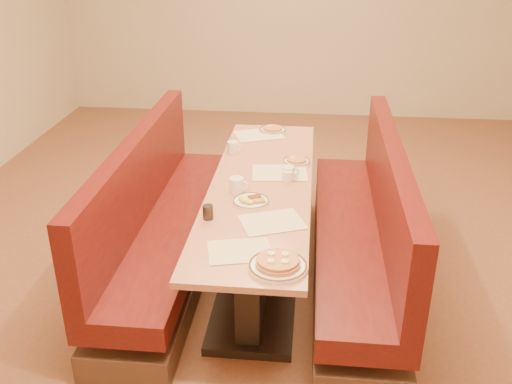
# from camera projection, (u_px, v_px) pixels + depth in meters

# --- Properties ---
(ground) EXTENTS (8.00, 8.00, 0.00)m
(ground) POSITION_uv_depth(u_px,v_px,m) (261.00, 274.00, 4.30)
(ground) COLOR #9E6647
(ground) RESTS_ON ground
(room_envelope) EXTENTS (6.04, 8.04, 2.82)m
(room_envelope) POSITION_uv_depth(u_px,v_px,m) (262.00, 7.00, 3.47)
(room_envelope) COLOR beige
(room_envelope) RESTS_ON ground
(diner_table) EXTENTS (0.70, 2.50, 0.75)m
(diner_table) POSITION_uv_depth(u_px,v_px,m) (261.00, 231.00, 4.14)
(diner_table) COLOR black
(diner_table) RESTS_ON ground
(booth_left) EXTENTS (0.55, 2.50, 1.05)m
(booth_left) POSITION_uv_depth(u_px,v_px,m) (162.00, 227.00, 4.21)
(booth_left) COLOR #4C3326
(booth_left) RESTS_ON ground
(booth_right) EXTENTS (0.55, 2.50, 1.05)m
(booth_right) POSITION_uv_depth(u_px,v_px,m) (363.00, 237.00, 4.08)
(booth_right) COLOR #4C3326
(booth_right) RESTS_ON ground
(placemat_near_left) EXTENTS (0.40, 0.33, 0.00)m
(placemat_near_left) POSITION_uv_depth(u_px,v_px,m) (239.00, 251.00, 3.16)
(placemat_near_left) COLOR #FFF6C7
(placemat_near_left) RESTS_ON diner_table
(placemat_near_right) EXTENTS (0.45, 0.40, 0.00)m
(placemat_near_right) POSITION_uv_depth(u_px,v_px,m) (272.00, 222.00, 3.46)
(placemat_near_right) COLOR #FFF6C7
(placemat_near_right) RESTS_ON diner_table
(placemat_far_left) EXTENTS (0.47, 0.41, 0.00)m
(placemat_far_left) POSITION_uv_depth(u_px,v_px,m) (259.00, 135.00, 4.87)
(placemat_far_left) COLOR #FFF6C7
(placemat_far_left) RESTS_ON diner_table
(placemat_far_right) EXTENTS (0.42, 0.33, 0.00)m
(placemat_far_right) POSITION_uv_depth(u_px,v_px,m) (280.00, 173.00, 4.14)
(placemat_far_right) COLOR #FFF6C7
(placemat_far_right) RESTS_ON diner_table
(pancake_plate) EXTENTS (0.32, 0.32, 0.07)m
(pancake_plate) POSITION_uv_depth(u_px,v_px,m) (278.00, 264.00, 3.00)
(pancake_plate) COLOR white
(pancake_plate) RESTS_ON diner_table
(eggs_plate) EXTENTS (0.24, 0.24, 0.05)m
(eggs_plate) POSITION_uv_depth(u_px,v_px,m) (251.00, 201.00, 3.70)
(eggs_plate) COLOR white
(eggs_plate) RESTS_ON diner_table
(extra_plate_mid) EXTENTS (0.21, 0.21, 0.04)m
(extra_plate_mid) POSITION_uv_depth(u_px,v_px,m) (296.00, 161.00, 4.32)
(extra_plate_mid) COLOR white
(extra_plate_mid) RESTS_ON diner_table
(extra_plate_far) EXTENTS (0.24, 0.24, 0.05)m
(extra_plate_far) POSITION_uv_depth(u_px,v_px,m) (273.00, 129.00, 4.96)
(extra_plate_far) COLOR white
(extra_plate_far) RESTS_ON diner_table
(coffee_mug_a) EXTENTS (0.12, 0.09, 0.09)m
(coffee_mug_a) POSITION_uv_depth(u_px,v_px,m) (289.00, 173.00, 4.03)
(coffee_mug_a) COLOR white
(coffee_mug_a) RESTS_ON diner_table
(coffee_mug_b) EXTENTS (0.13, 0.09, 0.10)m
(coffee_mug_b) POSITION_uv_depth(u_px,v_px,m) (237.00, 185.00, 3.84)
(coffee_mug_b) COLOR white
(coffee_mug_b) RESTS_ON diner_table
(coffee_mug_c) EXTENTS (0.10, 0.07, 0.08)m
(coffee_mug_c) POSITION_uv_depth(u_px,v_px,m) (288.00, 176.00, 4.00)
(coffee_mug_c) COLOR white
(coffee_mug_c) RESTS_ON diner_table
(coffee_mug_d) EXTENTS (0.12, 0.08, 0.09)m
(coffee_mug_d) POSITION_uv_depth(u_px,v_px,m) (233.00, 147.00, 4.49)
(coffee_mug_d) COLOR white
(coffee_mug_d) RESTS_ON diner_table
(soda_tumbler_near) EXTENTS (0.07, 0.07, 0.09)m
(soda_tumbler_near) POSITION_uv_depth(u_px,v_px,m) (208.00, 212.00, 3.49)
(soda_tumbler_near) COLOR black
(soda_tumbler_near) RESTS_ON diner_table
(soda_tumbler_mid) EXTENTS (0.07, 0.07, 0.09)m
(soda_tumbler_mid) POSITION_uv_depth(u_px,v_px,m) (290.00, 172.00, 4.04)
(soda_tumbler_mid) COLOR black
(soda_tumbler_mid) RESTS_ON diner_table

